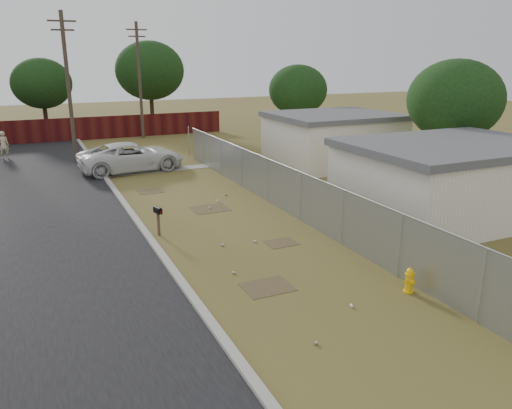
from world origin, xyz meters
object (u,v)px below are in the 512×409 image
pedestrian (4,145)px  fire_hydrant (409,281)px  mailbox (158,213)px  pickup_truck (132,157)px

pedestrian → fire_hydrant: bearing=112.4°
mailbox → pickup_truck: 11.51m
fire_hydrant → pickup_truck: pickup_truck is taller
pedestrian → pickup_truck: bearing=133.9°
fire_hydrant → pedestrian: (-10.79, 26.09, 0.55)m
pickup_truck → fire_hydrant: bearing=-173.8°
pickup_truck → mailbox: bearing=167.9°
fire_hydrant → pedestrian: bearing=112.5°
pickup_truck → pedestrian: bearing=38.5°
fire_hydrant → pickup_truck: 19.43m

